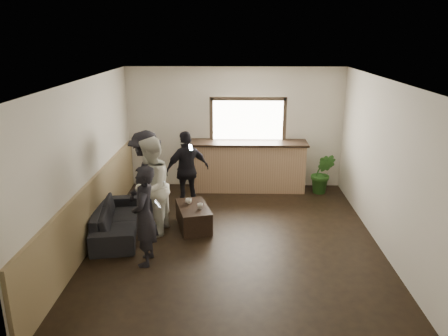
{
  "coord_description": "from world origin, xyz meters",
  "views": [
    {
      "loc": [
        -0.0,
        -6.98,
        3.52
      ],
      "look_at": [
        -0.19,
        0.4,
        1.23
      ],
      "focal_mm": 35.0,
      "sensor_mm": 36.0,
      "label": 1
    }
  ],
  "objects_px": {
    "bar_counter": "(247,163)",
    "cup_a": "(188,201)",
    "person_b": "(151,187)",
    "person_a": "(144,216)",
    "cup_b": "(200,206)",
    "potted_plant": "(323,173)",
    "person_c": "(146,176)",
    "person_d": "(187,170)",
    "coffee_table": "(193,217)",
    "sofa": "(116,219)"
  },
  "relations": [
    {
      "from": "person_c",
      "to": "cup_a",
      "type": "bearing_deg",
      "value": 86.9
    },
    {
      "from": "bar_counter",
      "to": "person_c",
      "type": "distance_m",
      "value": 2.65
    },
    {
      "from": "sofa",
      "to": "cup_b",
      "type": "distance_m",
      "value": 1.54
    },
    {
      "from": "bar_counter",
      "to": "person_b",
      "type": "distance_m",
      "value": 3.03
    },
    {
      "from": "cup_a",
      "to": "potted_plant",
      "type": "xyz_separation_m",
      "value": [
        2.86,
        1.78,
        -0.0
      ]
    },
    {
      "from": "coffee_table",
      "to": "person_c",
      "type": "xyz_separation_m",
      "value": [
        -0.93,
        0.41,
        0.67
      ]
    },
    {
      "from": "cup_b",
      "to": "cup_a",
      "type": "bearing_deg",
      "value": 134.43
    },
    {
      "from": "cup_a",
      "to": "cup_b",
      "type": "relative_size",
      "value": 1.19
    },
    {
      "from": "person_b",
      "to": "person_c",
      "type": "relative_size",
      "value": 1.02
    },
    {
      "from": "cup_b",
      "to": "person_a",
      "type": "distance_m",
      "value": 1.49
    },
    {
      "from": "cup_a",
      "to": "cup_b",
      "type": "distance_m",
      "value": 0.34
    },
    {
      "from": "potted_plant",
      "to": "person_a",
      "type": "distance_m",
      "value": 4.71
    },
    {
      "from": "cup_a",
      "to": "potted_plant",
      "type": "distance_m",
      "value": 3.37
    },
    {
      "from": "cup_a",
      "to": "person_a",
      "type": "height_order",
      "value": "person_a"
    },
    {
      "from": "cup_a",
      "to": "cup_b",
      "type": "height_order",
      "value": "cup_a"
    },
    {
      "from": "person_a",
      "to": "person_c",
      "type": "xyz_separation_m",
      "value": [
        -0.31,
        1.75,
        0.08
      ]
    },
    {
      "from": "person_a",
      "to": "cup_b",
      "type": "bearing_deg",
      "value": 147.5
    },
    {
      "from": "cup_b",
      "to": "potted_plant",
      "type": "xyz_separation_m",
      "value": [
        2.63,
        2.02,
        -0.0
      ]
    },
    {
      "from": "sofa",
      "to": "bar_counter",
      "type": "bearing_deg",
      "value": -55.1
    },
    {
      "from": "bar_counter",
      "to": "cup_a",
      "type": "distance_m",
      "value": 2.33
    },
    {
      "from": "bar_counter",
      "to": "sofa",
      "type": "relative_size",
      "value": 1.42
    },
    {
      "from": "bar_counter",
      "to": "person_a",
      "type": "bearing_deg",
      "value": -115.99
    },
    {
      "from": "cup_a",
      "to": "person_b",
      "type": "height_order",
      "value": "person_b"
    },
    {
      "from": "coffee_table",
      "to": "person_c",
      "type": "bearing_deg",
      "value": 156.15
    },
    {
      "from": "bar_counter",
      "to": "potted_plant",
      "type": "xyz_separation_m",
      "value": [
        1.7,
        -0.23,
        -0.17
      ]
    },
    {
      "from": "potted_plant",
      "to": "person_d",
      "type": "relative_size",
      "value": 0.58
    },
    {
      "from": "sofa",
      "to": "coffee_table",
      "type": "distance_m",
      "value": 1.42
    },
    {
      "from": "coffee_table",
      "to": "person_d",
      "type": "bearing_deg",
      "value": 101.79
    },
    {
      "from": "coffee_table",
      "to": "potted_plant",
      "type": "height_order",
      "value": "potted_plant"
    },
    {
      "from": "cup_b",
      "to": "person_d",
      "type": "height_order",
      "value": "person_d"
    },
    {
      "from": "coffee_table",
      "to": "sofa",
      "type": "bearing_deg",
      "value": -168.02
    },
    {
      "from": "cup_b",
      "to": "potted_plant",
      "type": "distance_m",
      "value": 3.31
    },
    {
      "from": "cup_a",
      "to": "person_b",
      "type": "distance_m",
      "value": 0.86
    },
    {
      "from": "potted_plant",
      "to": "person_d",
      "type": "bearing_deg",
      "value": -163.08
    },
    {
      "from": "sofa",
      "to": "person_a",
      "type": "height_order",
      "value": "person_a"
    },
    {
      "from": "bar_counter",
      "to": "coffee_table",
      "type": "height_order",
      "value": "bar_counter"
    },
    {
      "from": "person_b",
      "to": "person_c",
      "type": "xyz_separation_m",
      "value": [
        -0.22,
        0.71,
        -0.02
      ]
    },
    {
      "from": "bar_counter",
      "to": "person_c",
      "type": "bearing_deg",
      "value": -139.23
    },
    {
      "from": "potted_plant",
      "to": "person_d",
      "type": "xyz_separation_m",
      "value": [
        -2.97,
        -0.9,
        0.34
      ]
    },
    {
      "from": "potted_plant",
      "to": "person_c",
      "type": "bearing_deg",
      "value": -157.98
    },
    {
      "from": "person_d",
      "to": "coffee_table",
      "type": "bearing_deg",
      "value": 73.69
    },
    {
      "from": "sofa",
      "to": "person_b",
      "type": "relative_size",
      "value": 1.06
    },
    {
      "from": "bar_counter",
      "to": "cup_b",
      "type": "bearing_deg",
      "value": -112.48
    },
    {
      "from": "sofa",
      "to": "person_b",
      "type": "height_order",
      "value": "person_b"
    },
    {
      "from": "person_a",
      "to": "person_b",
      "type": "distance_m",
      "value": 1.05
    },
    {
      "from": "potted_plant",
      "to": "person_a",
      "type": "xyz_separation_m",
      "value": [
        -3.39,
        -3.25,
        0.33
      ]
    },
    {
      "from": "coffee_table",
      "to": "person_d",
      "type": "height_order",
      "value": "person_d"
    },
    {
      "from": "cup_a",
      "to": "person_d",
      "type": "relative_size",
      "value": 0.08
    },
    {
      "from": "person_c",
      "to": "potted_plant",
      "type": "bearing_deg",
      "value": 127.51
    },
    {
      "from": "bar_counter",
      "to": "cup_a",
      "type": "xyz_separation_m",
      "value": [
        -1.17,
        -2.0,
        -0.17
      ]
    }
  ]
}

